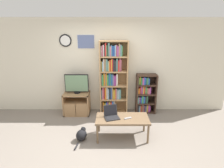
% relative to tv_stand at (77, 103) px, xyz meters
% --- Properties ---
extents(ground_plane, '(18.00, 18.00, 0.00)m').
position_rel_tv_stand_xyz_m(ground_plane, '(0.86, -1.45, -0.31)').
color(ground_plane, gray).
extents(wall_back, '(6.87, 0.09, 2.60)m').
position_rel_tv_stand_xyz_m(wall_back, '(0.85, 0.30, 1.00)').
color(wall_back, beige).
rests_on(wall_back, ground_plane).
extents(tv_stand, '(0.70, 0.47, 0.62)m').
position_rel_tv_stand_xyz_m(tv_stand, '(0.00, 0.00, 0.00)').
color(tv_stand, '#9E754C').
rests_on(tv_stand, ground_plane).
extents(television, '(0.64, 0.18, 0.53)m').
position_rel_tv_stand_xyz_m(television, '(0.03, 0.03, 0.57)').
color(television, black).
rests_on(television, tv_stand).
extents(bookshelf_tall, '(0.76, 0.32, 2.03)m').
position_rel_tv_stand_xyz_m(bookshelf_tall, '(0.98, 0.12, 0.71)').
color(bookshelf_tall, tan).
rests_on(bookshelf_tall, ground_plane).
extents(bookshelf_short, '(0.55, 0.30, 1.12)m').
position_rel_tv_stand_xyz_m(bookshelf_short, '(1.91, 0.12, 0.23)').
color(bookshelf_short, '#3D281E').
rests_on(bookshelf_short, ground_plane).
extents(coffee_table, '(1.14, 0.54, 0.47)m').
position_rel_tv_stand_xyz_m(coffee_table, '(1.21, -1.14, 0.11)').
color(coffee_table, brown).
rests_on(coffee_table, ground_plane).
extents(laptop, '(0.37, 0.35, 0.25)m').
position_rel_tv_stand_xyz_m(laptop, '(0.97, -1.11, 0.23)').
color(laptop, '#232326').
rests_on(laptop, coffee_table).
extents(remote_near_laptop, '(0.16, 0.10, 0.02)m').
position_rel_tv_stand_xyz_m(remote_near_laptop, '(1.33, -1.17, 0.17)').
color(remote_near_laptop, '#99999E').
rests_on(remote_near_laptop, coffee_table).
extents(cat, '(0.31, 0.51, 0.29)m').
position_rel_tv_stand_xyz_m(cat, '(0.33, -1.25, -0.18)').
color(cat, black).
rests_on(cat, ground_plane).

